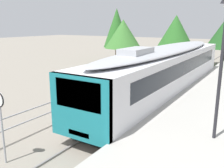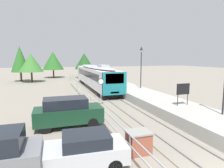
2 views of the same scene
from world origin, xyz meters
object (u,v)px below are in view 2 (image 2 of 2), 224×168
Objects in this scene: platform_lamp_mid_platform at (141,59)px; brick_utility_cabinet at (139,142)px; platform_notice_board at (183,90)px; parked_hatchback_silver at (82,150)px; parked_suv_dark_green at (68,112)px; speed_limit_sign at (101,85)px; commuter_train at (95,75)px.

brick_utility_cabinet is (-7.08, -13.91, -4.05)m from platform_lamp_mid_platform.
platform_notice_board is 0.44× the size of parked_hatchback_silver.
platform_notice_board is 9.27m from parked_suv_dark_green.
parked_hatchback_silver is at bearing -109.35° from speed_limit_sign.
parked_hatchback_silver is at bearing -88.83° from parked_suv_dark_green.
platform_lamp_mid_platform is at bearing -57.01° from commuter_train.
commuter_train is at bearing 70.40° from parked_suv_dark_green.
speed_limit_sign is 2.32× the size of brick_utility_cabinet.
commuter_train is 16.63m from platform_notice_board.
speed_limit_sign reaches higher than brick_utility_cabinet.
speed_limit_sign is at bearing -100.38° from commuter_train.
platform_lamp_mid_platform is 9.74m from platform_notice_board.
platform_lamp_mid_platform is 1.91× the size of speed_limit_sign.
commuter_train is 8.54m from platform_lamp_mid_platform.
brick_utility_cabinet is at bearing 8.10° from parked_hatchback_silver.
parked_suv_dark_green is at bearing -109.60° from commuter_train.
commuter_train reaches higher than parked_hatchback_silver.
platform_notice_board is 10.43m from parked_hatchback_silver.
commuter_train is 21.93m from parked_hatchback_silver.
platform_lamp_mid_platform reaches higher than platform_notice_board.
platform_lamp_mid_platform is 8.24m from speed_limit_sign.
platform_lamp_mid_platform is 14.00m from parked_suv_dark_green.
speed_limit_sign is at bearing 70.65° from parked_hatchback_silver.
parked_hatchback_silver is at bearing -151.53° from platform_notice_board.
parked_suv_dark_green is at bearing -127.87° from speed_limit_sign.
parked_suv_dark_green is (-5.65, -15.87, -1.08)m from commuter_train.
commuter_train reaches higher than platform_notice_board.
speed_limit_sign is 0.61× the size of parked_suv_dark_green.
platform_lamp_mid_platform reaches higher than speed_limit_sign.
speed_limit_sign is at bearing -145.97° from platform_lamp_mid_platform.
platform_notice_board reaches higher than parked_suv_dark_green.
parked_hatchback_silver is at bearing -124.91° from platform_lamp_mid_platform.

